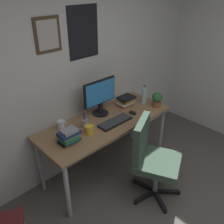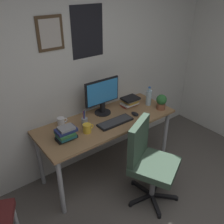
# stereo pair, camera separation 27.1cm
# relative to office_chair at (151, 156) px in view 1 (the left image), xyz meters

# --- Properties ---
(wall_back) EXTENTS (4.40, 0.10, 2.60)m
(wall_back) POSITION_rel_office_chair_xyz_m (-0.29, 1.02, 0.77)
(wall_back) COLOR silver
(wall_back) RESTS_ON ground_plane
(desk) EXTENTS (1.66, 0.65, 0.75)m
(desk) POSITION_rel_office_chair_xyz_m (-0.09, 0.62, 0.14)
(desk) COLOR #936D47
(desk) RESTS_ON ground_plane
(office_chair) EXTENTS (0.61, 0.61, 0.95)m
(office_chair) POSITION_rel_office_chair_xyz_m (0.00, 0.00, 0.00)
(office_chair) COLOR #334738
(office_chair) RESTS_ON ground_plane
(monitor) EXTENTS (0.46, 0.20, 0.43)m
(monitor) POSITION_rel_office_chair_xyz_m (-0.03, 0.79, 0.46)
(monitor) COLOR black
(monitor) RESTS_ON desk
(keyboard) EXTENTS (0.43, 0.15, 0.03)m
(keyboard) POSITION_rel_office_chair_xyz_m (-0.05, 0.50, 0.23)
(keyboard) COLOR black
(keyboard) RESTS_ON desk
(computer_mouse) EXTENTS (0.06, 0.11, 0.04)m
(computer_mouse) POSITION_rel_office_chair_xyz_m (0.25, 0.50, 0.24)
(computer_mouse) COLOR black
(computer_mouse) RESTS_ON desk
(water_bottle) EXTENTS (0.07, 0.07, 0.25)m
(water_bottle) POSITION_rel_office_chair_xyz_m (0.58, 0.60, 0.33)
(water_bottle) COLOR silver
(water_bottle) RESTS_ON desk
(coffee_mug_near) EXTENTS (0.12, 0.08, 0.10)m
(coffee_mug_near) POSITION_rel_office_chair_xyz_m (-0.57, 0.82, 0.27)
(coffee_mug_near) COLOR white
(coffee_mug_near) RESTS_ON desk
(coffee_mug_far) EXTENTS (0.13, 0.09, 0.10)m
(coffee_mug_far) POSITION_rel_office_chair_xyz_m (-0.41, 0.54, 0.27)
(coffee_mug_far) COLOR yellow
(coffee_mug_far) RESTS_ON desk
(potted_plant) EXTENTS (0.13, 0.13, 0.19)m
(potted_plant) POSITION_rel_office_chair_xyz_m (0.62, 0.43, 0.32)
(potted_plant) COLOR brown
(potted_plant) RESTS_ON desk
(pen_cup) EXTENTS (0.07, 0.07, 0.20)m
(pen_cup) POSITION_rel_office_chair_xyz_m (-0.36, 0.67, 0.27)
(pen_cup) COLOR #9EA0A5
(pen_cup) RESTS_ON desk
(book_stack_left) EXTENTS (0.21, 0.17, 0.15)m
(book_stack_left) POSITION_rel_office_chair_xyz_m (-0.65, 0.55, 0.29)
(book_stack_left) COLOR black
(book_stack_left) RESTS_ON desk
(book_stack_right) EXTENTS (0.23, 0.17, 0.12)m
(book_stack_right) POSITION_rel_office_chair_xyz_m (0.37, 0.73, 0.28)
(book_stack_right) COLOR #B22D28
(book_stack_right) RESTS_ON desk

